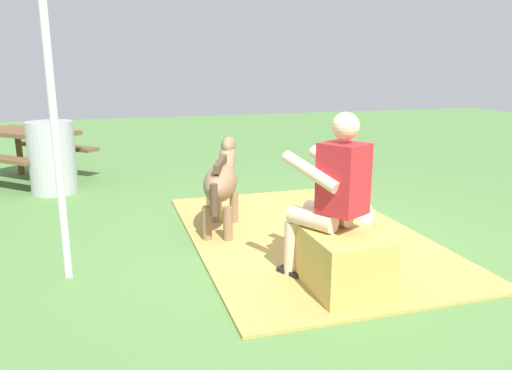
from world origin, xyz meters
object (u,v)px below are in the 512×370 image
pony_lying (355,216)px  water_barrel (52,157)px  person_seated (330,192)px  picnic_bench (26,142)px  pony_standing (222,180)px  tent_pole_left (54,119)px  hay_bale (343,262)px

pony_lying → water_barrel: water_barrel is taller
person_seated → pony_lying: (0.97, -0.74, -0.55)m
person_seated → picnic_bench: bearing=31.2°
pony_standing → picnic_bench: size_ratio=0.65×
tent_pole_left → hay_bale: bearing=-113.4°
hay_bale → tent_pole_left: bearing=66.6°
pony_standing → pony_lying: (-0.53, -1.23, -0.33)m
hay_bale → pony_lying: size_ratio=0.51×
tent_pole_left → picnic_bench: (3.69, 0.73, -0.69)m
pony_standing → picnic_bench: 3.63m
pony_lying → tent_pole_left: bearing=95.5°
person_seated → hay_bale: bearing=-160.1°
water_barrel → pony_standing: bearing=-140.1°
person_seated → tent_pole_left: 2.13m
pony_lying → picnic_bench: size_ratio=0.67×
pony_lying → hay_bale: bearing=148.3°
person_seated → pony_lying: bearing=-37.5°
pony_lying → tent_pole_left: 2.90m
hay_bale → person_seated: size_ratio=0.51×
hay_bale → water_barrel: water_barrel is taller
tent_pole_left → picnic_bench: tent_pole_left is taller
hay_bale → person_seated: bearing=19.9°
person_seated → pony_standing: (1.50, 0.48, -0.21)m
hay_bale → water_barrel: 4.44m
pony_lying → picnic_bench: bearing=44.8°
person_seated → water_barrel: (3.63, 2.27, -0.26)m
water_barrel → person_seated: bearing=-148.0°
tent_pole_left → picnic_bench: bearing=11.2°
water_barrel → tent_pole_left: tent_pole_left is taller
hay_bale → person_seated: 0.53m
picnic_bench → pony_lying: bearing=-135.2°
person_seated → pony_standing: size_ratio=1.04×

